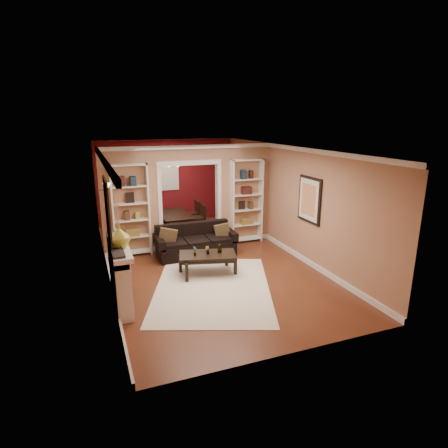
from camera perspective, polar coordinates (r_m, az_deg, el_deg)
name	(u,v)px	position (r m, az deg, el deg)	size (l,w,h in m)	color
floor	(204,261)	(9.15, -2.99, -5.62)	(8.00, 8.00, 0.00)	brown
ceiling	(203,148)	(8.55, -3.25, 11.49)	(8.00, 8.00, 0.00)	white
wall_back	(167,181)	(12.55, -8.74, 6.48)	(8.00, 8.00, 0.00)	tan
wall_front	(293,269)	(5.25, 10.43, -6.69)	(8.00, 8.00, 0.00)	tan
wall_left	(103,215)	(8.37, -17.96, 1.27)	(8.00, 8.00, 0.00)	tan
wall_right	(288,200)	(9.65, 9.73, 3.68)	(8.00, 8.00, 0.00)	tan
partition_wall	(190,197)	(9.87, -5.25, 4.11)	(4.50, 0.15, 2.70)	tan
red_back_panel	(167,182)	(12.53, -8.70, 6.33)	(4.44, 0.04, 2.64)	maroon
dining_window	(167,175)	(12.45, -8.71, 7.34)	(0.78, 0.03, 0.98)	#8CA5CC
area_rug	(213,288)	(7.75, -1.76, -9.66)	(2.29, 3.20, 0.01)	white
sofa	(196,241)	(9.40, -4.33, -2.52)	(2.00, 0.86, 0.78)	black
pillow_left	(168,236)	(9.16, -8.58, -1.83)	(0.42, 0.12, 0.42)	brown
pillow_right	(222,231)	(9.54, -0.24, -1.09)	(0.37, 0.11, 0.37)	brown
coffee_table	(208,264)	(8.34, -2.51, -6.08)	(1.23, 0.67, 0.47)	black
plant_left	(195,251)	(8.14, -4.46, -4.10)	(0.11, 0.08, 0.22)	#336626
plant_center	(207,250)	(8.22, -2.54, -3.99)	(0.10, 0.08, 0.18)	#336626
plant_right	(220,248)	(8.31, -0.66, -3.68)	(0.11, 0.11, 0.20)	#336626
bookshelf_left	(131,211)	(9.47, -14.01, 1.95)	(0.90, 0.30, 2.30)	white
bookshelf_right	(246,201)	(10.27, 3.40, 3.46)	(0.90, 0.30, 2.30)	white
fireplace	(121,274)	(7.19, -15.43, -7.35)	(0.32, 1.70, 1.16)	white
vase	(119,236)	(6.74, -15.75, -1.83)	(0.39, 0.39, 0.40)	#A4A135
mirror	(107,210)	(6.81, -17.35, 2.03)	(0.03, 0.95, 1.10)	silver
wall_sconce	(104,188)	(8.81, -17.79, 5.19)	(0.18, 0.18, 0.22)	#FFE0A5
framed_art	(309,200)	(8.76, 12.85, 3.63)	(0.04, 0.85, 1.05)	black
dining_table	(176,222)	(11.53, -7.37, 0.26)	(0.88, 1.59, 0.56)	black
dining_chair_nw	(160,223)	(11.11, -9.78, 0.14)	(0.38, 0.38, 0.77)	black
dining_chair_ne	(196,218)	(11.34, -4.34, 0.90)	(0.43, 0.43, 0.87)	black
dining_chair_sw	(156,217)	(11.67, -10.37, 1.08)	(0.42, 0.42, 0.86)	black
dining_chair_se	(190,214)	(11.90, -5.17, 1.57)	(0.42, 0.42, 0.86)	black
chandelier	(175,165)	(11.20, -7.44, 8.89)	(0.50, 0.50, 0.30)	#402C1D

